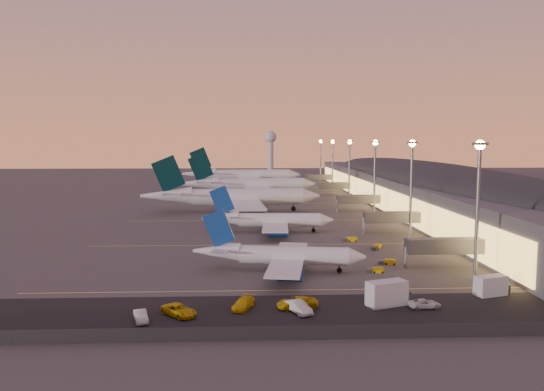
{
  "coord_description": "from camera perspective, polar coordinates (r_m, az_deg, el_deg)",
  "views": [
    {
      "loc": [
        -5.57,
        -134.21,
        25.95
      ],
      "look_at": [
        2.0,
        45.0,
        7.0
      ],
      "focal_mm": 35.0,
      "sensor_mm": 36.0,
      "label": 1
    }
  ],
  "objects": [
    {
      "name": "ground",
      "position": [
        136.8,
        -0.04,
        -4.9
      ],
      "size": [
        700.0,
        700.0,
        0.0
      ],
      "primitive_type": "plane",
      "color": "#454240"
    },
    {
      "name": "airliner_narrow_south",
      "position": [
        105.31,
        0.72,
        -6.45
      ],
      "size": [
        34.54,
        31.15,
        12.34
      ],
      "rotation": [
        0.0,
        0.0,
        -0.15
      ],
      "color": "silver",
      "rests_on": "ground"
    },
    {
      "name": "airliner_narrow_north",
      "position": [
        148.99,
        -0.44,
        -2.66
      ],
      "size": [
        37.08,
        33.14,
        13.25
      ],
      "rotation": [
        0.0,
        0.0,
        -0.05
      ],
      "color": "silver",
      "rests_on": "ground"
    },
    {
      "name": "airliner_wide_near",
      "position": [
        190.88,
        -4.3,
        -0.19
      ],
      "size": [
        64.52,
        58.94,
        20.64
      ],
      "rotation": [
        0.0,
        0.0,
        0.08
      ],
      "color": "silver",
      "rests_on": "ground"
    },
    {
      "name": "airliner_wide_mid",
      "position": [
        244.02,
        -2.49,
        1.15
      ],
      "size": [
        63.29,
        57.91,
        20.24
      ],
      "rotation": [
        0.0,
        0.0,
        0.09
      ],
      "color": "silver",
      "rests_on": "ground"
    },
    {
      "name": "airliner_wide_far",
      "position": [
        304.6,
        -3.22,
        2.19
      ],
      "size": [
        67.99,
        61.83,
        21.78
      ],
      "rotation": [
        0.0,
        0.0,
        0.03
      ],
      "color": "silver",
      "rests_on": "ground"
    },
    {
      "name": "terminal_building",
      "position": [
        218.07,
        15.6,
        1.29
      ],
      "size": [
        56.35,
        255.0,
        17.46
      ],
      "color": "#4A4A4F",
      "rests_on": "ground"
    },
    {
      "name": "light_masts",
      "position": [
        203.67,
        9.38,
        3.59
      ],
      "size": [
        2.2,
        217.2,
        25.9
      ],
      "color": "slate",
      "rests_on": "ground"
    },
    {
      "name": "radar_tower",
      "position": [
        394.53,
        -0.16,
        5.44
      ],
      "size": [
        9.0,
        9.0,
        32.5
      ],
      "color": "silver",
      "rests_on": "ground"
    },
    {
      "name": "service_lane",
      "position": [
        82.58,
        1.61,
        -12.28
      ],
      "size": [
        260.0,
        16.0,
        0.01
      ],
      "color": "black",
      "rests_on": "ground"
    },
    {
      "name": "lane_markings",
      "position": [
        176.21,
        -0.58,
        -2.44
      ],
      "size": [
        90.0,
        180.36,
        0.0
      ],
      "color": "#D8C659",
      "rests_on": "ground"
    },
    {
      "name": "fence",
      "position": [
        70.97,
        2.31,
        -14.56
      ],
      "size": [
        124.0,
        0.12,
        2.0
      ],
      "color": "#2D2D30",
      "rests_on": "ground"
    },
    {
      "name": "baggage_tug_a",
      "position": [
        114.24,
        12.36,
        -7.0
      ],
      "size": [
        3.68,
        2.14,
        1.03
      ],
      "rotation": [
        0.0,
        0.0,
        -0.23
      ],
      "color": "#D1AC09",
      "rests_on": "ground"
    },
    {
      "name": "baggage_tug_b",
      "position": [
        106.83,
        11.1,
        -7.89
      ],
      "size": [
        3.38,
        1.62,
        0.99
      ],
      "rotation": [
        0.0,
        0.0,
        -0.06
      ],
      "color": "#D1AC09",
      "rests_on": "ground"
    },
    {
      "name": "baggage_tug_c",
      "position": [
        137.65,
        8.4,
        -4.69
      ],
      "size": [
        3.74,
        1.81,
        1.08
      ],
      "rotation": [
        0.0,
        0.0,
        0.07
      ],
      "color": "#D1AC09",
      "rests_on": "ground"
    },
    {
      "name": "catering_truck_a",
      "position": [
        86.59,
        12.45,
        -10.29
      ],
      "size": [
        7.43,
        4.85,
        3.9
      ],
      "rotation": [
        0.0,
        0.0,
        0.35
      ],
      "color": "silver",
      "rests_on": "ground"
    },
    {
      "name": "catering_truck_b",
      "position": [
        97.15,
        22.6,
        -8.99
      ],
      "size": [
        6.29,
        3.88,
        3.31
      ],
      "rotation": [
        0.0,
        0.0,
        0.3
      ],
      "color": "silver",
      "rests_on": "ground"
    },
    {
      "name": "baggage_tug_d",
      "position": [
        128.92,
        11.18,
        -5.47
      ],
      "size": [
        3.16,
        3.8,
        1.08
      ],
      "rotation": [
        0.0,
        0.0,
        1.0
      ],
      "color": "#D1AC09",
      "rests_on": "ground"
    },
    {
      "name": "service_van_a",
      "position": [
        80.04,
        -13.93,
        -12.48
      ],
      "size": [
        3.06,
        5.0,
        1.56
      ],
      "primitive_type": "imported",
      "rotation": [
        0.0,
        0.0,
        0.32
      ],
      "color": "silver",
      "rests_on": "ground"
    },
    {
      "name": "service_van_b",
      "position": [
        81.3,
        -9.96,
        -12.05
      ],
      "size": [
        6.23,
        6.3,
        1.69
      ],
      "primitive_type": "imported",
      "rotation": [
        0.0,
        0.0,
        0.77
      ],
      "color": "#D1AC09",
      "rests_on": "ground"
    },
    {
      "name": "service_van_c",
      "position": [
        81.44,
        2.87,
        -11.9
      ],
      "size": [
        4.17,
        5.68,
        1.78
      ],
      "primitive_type": "imported",
      "rotation": [
        0.0,
        0.0,
        0.48
      ],
      "color": "silver",
      "rests_on": "ground"
    },
    {
      "name": "service_van_d",
      "position": [
        83.45,
        -3.09,
        -11.5
      ],
      "size": [
        4.1,
        6.09,
        1.64
      ],
      "primitive_type": "imported",
      "rotation": [
        0.0,
        0.0,
        -0.35
      ],
      "color": "#D1AC09",
      "rests_on": "ground"
    },
    {
      "name": "service_van_e",
      "position": [
        86.87,
        16.11,
        -11.11
      ],
      "size": [
        5.23,
        2.87,
        1.39
      ],
      "primitive_type": "imported",
      "rotation": [
        0.0,
        0.0,
        1.69
      ],
      "color": "silver",
      "rests_on": "ground"
    },
    {
      "name": "service_van_f",
      "position": [
        83.49,
        2.73,
        -11.45
      ],
      "size": [
        6.66,
        3.69,
        1.76
      ],
      "primitive_type": "imported",
      "rotation": [
        0.0,
        0.0,
        -1.45
      ],
      "color": "#D1AC09",
      "rests_on": "ground"
    }
  ]
}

